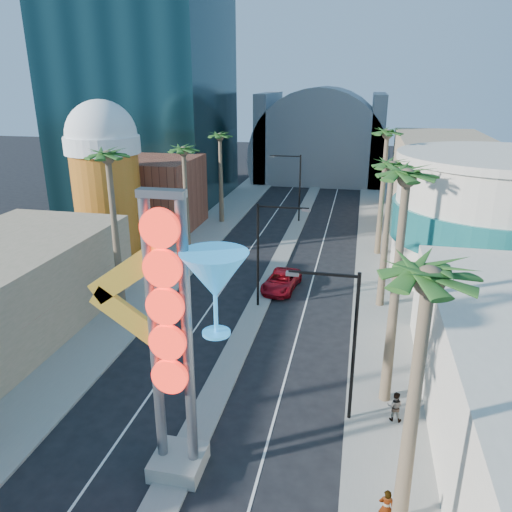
{
  "coord_description": "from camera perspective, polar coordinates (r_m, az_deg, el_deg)",
  "views": [
    {
      "loc": [
        6.97,
        -13.46,
        16.29
      ],
      "look_at": [
        0.16,
        18.57,
        4.58
      ],
      "focal_mm": 35.0,
      "sensor_mm": 36.0,
      "label": 1
    }
  ],
  "objects": [
    {
      "name": "streetlight_1",
      "position": [
        59.06,
        4.51,
        8.48
      ],
      "size": [
        3.79,
        0.25,
        8.0
      ],
      "color": "black",
      "rests_on": "ground"
    },
    {
      "name": "filler_east",
      "position": [
        63.14,
        20.23,
        8.18
      ],
      "size": [
        10.0,
        20.0,
        10.0
      ],
      "primitive_type": "cube",
      "color": "#968560",
      "rests_on": "ground"
    },
    {
      "name": "streetlight_0",
      "position": [
        35.93,
        1.08,
        1.15
      ],
      "size": [
        3.79,
        0.25,
        8.0
      ],
      "color": "black",
      "rests_on": "ground"
    },
    {
      "name": "sidewalk_east",
      "position": [
        51.16,
        14.2,
        0.58
      ],
      "size": [
        5.0,
        100.0,
        0.15
      ],
      "primitive_type": "cube",
      "color": "gray",
      "rests_on": "ground"
    },
    {
      "name": "beer_mug",
      "position": [
        50.34,
        -16.86,
        9.19
      ],
      "size": [
        7.0,
        7.0,
        14.5
      ],
      "color": "#A97016",
      "rests_on": "ground"
    },
    {
      "name": "palm_1",
      "position": [
        33.95,
        -16.48,
        9.62
      ],
      "size": [
        2.4,
        2.4,
        12.7
      ],
      "color": "brown",
      "rests_on": "ground"
    },
    {
      "name": "palm_2",
      "position": [
        46.8,
        -8.24,
        11.11
      ],
      "size": [
        2.4,
        2.4,
        11.2
      ],
      "color": "brown",
      "rests_on": "ground"
    },
    {
      "name": "brick_filler_west",
      "position": [
        57.67,
        -11.86,
        6.95
      ],
      "size": [
        10.0,
        10.0,
        8.0
      ],
      "primitive_type": "cube",
      "color": "brown",
      "rests_on": "ground"
    },
    {
      "name": "canopy",
      "position": [
        86.57,
        7.42,
        11.56
      ],
      "size": [
        22.0,
        16.0,
        22.0
      ],
      "color": "slate",
      "rests_on": "ground"
    },
    {
      "name": "median",
      "position": [
        54.4,
        4.1,
        2.28
      ],
      "size": [
        1.6,
        84.0,
        0.15
      ],
      "primitive_type": "cube",
      "color": "gray",
      "rests_on": "ground"
    },
    {
      "name": "palm_4",
      "position": [
        14.84,
        18.89,
        -4.93
      ],
      "size": [
        2.4,
        2.4,
        12.2
      ],
      "color": "brown",
      "rests_on": "ground"
    },
    {
      "name": "palm_7",
      "position": [
        47.81,
        14.71,
        12.49
      ],
      "size": [
        2.4,
        2.4,
        12.7
      ],
      "color": "brown",
      "rests_on": "ground"
    },
    {
      "name": "hotel_tower",
      "position": [
        72.11,
        -13.15,
        26.16
      ],
      "size": [
        20.0,
        20.0,
        50.0
      ],
      "primitive_type": "cube",
      "color": "black",
      "rests_on": "ground"
    },
    {
      "name": "palm_6",
      "position": [
        36.08,
        15.22,
        8.85
      ],
      "size": [
        2.4,
        2.4,
        11.7
      ],
      "color": "brown",
      "rests_on": "ground"
    },
    {
      "name": "sidewalk_west",
      "position": [
        53.69,
        -6.46,
        1.97
      ],
      "size": [
        5.0,
        100.0,
        0.15
      ],
      "primitive_type": "cube",
      "color": "gray",
      "rests_on": "ground"
    },
    {
      "name": "turquoise_building",
      "position": [
        46.18,
        25.49,
        3.9
      ],
      "size": [
        16.6,
        16.6,
        10.6
      ],
      "color": "beige",
      "rests_on": "ground"
    },
    {
      "name": "red_pickup",
      "position": [
        40.62,
        2.92,
        -2.89
      ],
      "size": [
        2.97,
        5.42,
        1.44
      ],
      "primitive_type": "imported",
      "rotation": [
        0.0,
        0.0,
        -0.12
      ],
      "color": "maroon",
      "rests_on": "ground"
    },
    {
      "name": "palm_3",
      "position": [
        58.11,
        -4.14,
        12.9
      ],
      "size": [
        2.4,
        2.4,
        11.2
      ],
      "color": "brown",
      "rests_on": "ground"
    },
    {
      "name": "pedestrian_a",
      "position": [
        21.74,
        14.65,
        -26.02
      ],
      "size": [
        0.6,
        0.41,
        1.59
      ],
      "primitive_type": "imported",
      "rotation": [
        0.0,
        0.0,
        3.08
      ],
      "color": "gray",
      "rests_on": "sidewalk_east"
    },
    {
      "name": "palm_5",
      "position": [
        24.07,
        16.69,
        6.81
      ],
      "size": [
        2.4,
        2.4,
        13.2
      ],
      "color": "brown",
      "rests_on": "ground"
    },
    {
      "name": "pedestrian_b",
      "position": [
        26.72,
        15.59,
        -16.23
      ],
      "size": [
        0.82,
        0.67,
        1.58
      ],
      "primitive_type": "imported",
      "rotation": [
        0.0,
        0.0,
        3.04
      ],
      "color": "gray",
      "rests_on": "sidewalk_east"
    },
    {
      "name": "streetlight_2",
      "position": [
        24.33,
        10.12,
        -8.76
      ],
      "size": [
        3.45,
        0.25,
        8.0
      ],
      "color": "black",
      "rests_on": "ground"
    },
    {
      "name": "neon_sign",
      "position": [
        19.7,
        -7.66,
        -7.64
      ],
      "size": [
        6.53,
        2.6,
        12.55
      ],
      "color": "gray",
      "rests_on": "ground"
    }
  ]
}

